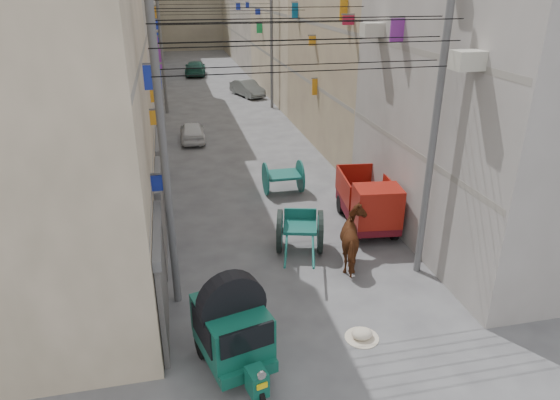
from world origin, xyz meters
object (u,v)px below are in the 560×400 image
object	(u,v)px
second_cart	(283,177)
horse	(355,240)
auto_rickshaw	(233,327)
mini_truck	(370,206)
tonga_cart	(300,231)
feed_sack	(362,334)
distant_car_grey	(247,88)
distant_car_white	(192,131)
distant_car_green	(195,68)

from	to	relation	value
second_cart	horse	xyz separation A→B (m)	(0.89, -6.09, 0.13)
auto_rickshaw	mini_truck	size ratio (longest dim) A/B	0.75
tonga_cart	auto_rickshaw	bearing A→B (deg)	-104.91
second_cart	horse	distance (m)	6.16
auto_rickshaw	tonga_cart	size ratio (longest dim) A/B	0.82
tonga_cart	feed_sack	size ratio (longest dim) A/B	6.29
auto_rickshaw	tonga_cart	distance (m)	5.63
distant_car_grey	horse	bearing A→B (deg)	-110.95
distant_car_white	distant_car_grey	size ratio (longest dim) A/B	0.88
distant_car_green	mini_truck	bearing A→B (deg)	101.75
auto_rickshaw	feed_sack	world-z (taller)	auto_rickshaw
feed_sack	mini_truck	bearing A→B (deg)	66.83
auto_rickshaw	second_cart	bearing A→B (deg)	56.88
distant_car_grey	distant_car_white	bearing A→B (deg)	-132.94
horse	distant_car_green	bearing A→B (deg)	-72.05
mini_truck	feed_sack	bearing A→B (deg)	-106.60
feed_sack	distant_car_green	size ratio (longest dim) A/B	0.12
feed_sack	tonga_cart	bearing A→B (deg)	95.07
auto_rickshaw	tonga_cart	bearing A→B (deg)	45.85
horse	distant_car_green	size ratio (longest dim) A/B	0.45
feed_sack	distant_car_white	xyz separation A→B (m)	(-3.10, 17.78, 0.41)
mini_truck	horse	size ratio (longest dim) A/B	1.79
mini_truck	horse	distance (m)	2.48
tonga_cart	second_cart	distance (m)	4.93
feed_sack	auto_rickshaw	bearing A→B (deg)	-174.97
auto_rickshaw	mini_truck	bearing A→B (deg)	31.92
mini_truck	horse	bearing A→B (deg)	-115.53
mini_truck	auto_rickshaw	bearing A→B (deg)	-127.39
mini_truck	distant_car_grey	size ratio (longest dim) A/B	0.99
auto_rickshaw	distant_car_white	world-z (taller)	auto_rickshaw
tonga_cart	distant_car_white	world-z (taller)	tonga_cart
second_cart	distant_car_white	xyz separation A→B (m)	(-3.24, 8.30, -0.18)
distant_car_grey	tonga_cart	bearing A→B (deg)	-114.41
second_cart	horse	bearing A→B (deg)	-81.59
second_cart	distant_car_green	bearing A→B (deg)	93.43
tonga_cart	mini_truck	world-z (taller)	mini_truck
distant_car_grey	feed_sack	bearing A→B (deg)	-112.81
distant_car_white	tonga_cart	bearing A→B (deg)	102.60
tonga_cart	distant_car_white	xyz separation A→B (m)	(-2.69, 13.19, -0.19)
auto_rickshaw	horse	bearing A→B (deg)	26.71
distant_car_grey	distant_car_green	distance (m)	10.86
feed_sack	second_cart	bearing A→B (deg)	89.15
distant_car_grey	distant_car_green	bearing A→B (deg)	88.35
tonga_cart	feed_sack	world-z (taller)	tonga_cart
distant_car_green	horse	bearing A→B (deg)	99.27
auto_rickshaw	distant_car_grey	distance (m)	29.53
tonga_cart	distant_car_grey	distance (m)	24.34
mini_truck	horse	xyz separation A→B (m)	(-1.32, -2.10, -0.08)
auto_rickshaw	feed_sack	size ratio (longest dim) A/B	5.17
distant_car_green	distant_car_white	bearing A→B (deg)	91.05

